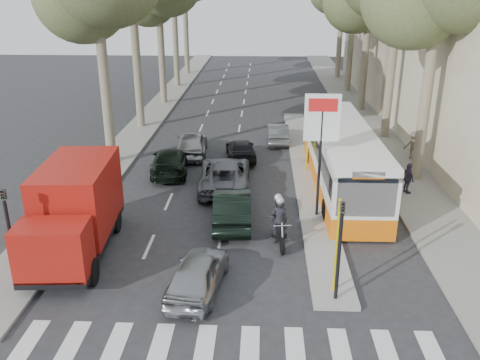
% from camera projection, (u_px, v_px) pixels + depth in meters
% --- Properties ---
extents(ground, '(120.00, 120.00, 0.00)m').
position_uv_depth(ground, '(239.00, 275.00, 18.26)').
color(ground, '#28282B').
rests_on(ground, ground).
extents(sidewalk_right, '(3.20, 70.00, 0.12)m').
position_uv_depth(sidewalk_right, '(359.00, 113.00, 41.19)').
color(sidewalk_right, gray).
rests_on(sidewalk_right, ground).
extents(median_left, '(2.40, 64.00, 0.12)m').
position_uv_depth(median_left, '(163.00, 103.00, 44.67)').
color(median_left, gray).
rests_on(median_left, ground).
extents(traffic_island, '(1.50, 26.00, 0.16)m').
position_uv_depth(traffic_island, '(306.00, 170.00, 28.35)').
color(traffic_island, gray).
rests_on(traffic_island, ground).
extents(building_far, '(11.00, 20.00, 16.00)m').
position_uv_depth(building_far, '(425.00, 5.00, 46.43)').
color(building_far, '#B7A88E').
rests_on(building_far, ground).
extents(billboard, '(1.50, 12.10, 5.60)m').
position_uv_depth(billboard, '(321.00, 138.00, 21.45)').
color(billboard, yellow).
rests_on(billboard, ground).
extents(traffic_light_island, '(0.16, 0.41, 3.60)m').
position_uv_depth(traffic_light_island, '(340.00, 235.00, 15.84)').
color(traffic_light_island, black).
rests_on(traffic_light_island, ground).
extents(traffic_light_left, '(0.16, 0.41, 3.60)m').
position_uv_depth(traffic_light_left, '(8.00, 221.00, 16.75)').
color(traffic_light_left, black).
rests_on(traffic_light_left, ground).
extents(silver_hatchback, '(2.11, 4.13, 1.35)m').
position_uv_depth(silver_hatchback, '(198.00, 273.00, 17.13)').
color(silver_hatchback, '#94979B').
rests_on(silver_hatchback, ground).
extents(dark_hatchback, '(1.80, 4.60, 1.49)m').
position_uv_depth(dark_hatchback, '(232.00, 206.00, 22.13)').
color(dark_hatchback, black).
rests_on(dark_hatchback, ground).
extents(queue_car_a, '(2.71, 5.52, 1.51)m').
position_uv_depth(queue_car_a, '(225.00, 174.00, 25.85)').
color(queue_car_a, '#515259').
rests_on(queue_car_a, ground).
extents(queue_car_b, '(2.10, 4.23, 1.18)m').
position_uv_depth(queue_car_b, '(241.00, 150.00, 30.19)').
color(queue_car_b, black).
rests_on(queue_car_b, ground).
extents(queue_car_c, '(2.10, 4.57, 1.52)m').
position_uv_depth(queue_car_c, '(192.00, 144.00, 30.79)').
color(queue_car_c, gray).
rests_on(queue_car_c, ground).
extents(queue_car_d, '(1.39, 3.80, 1.24)m').
position_uv_depth(queue_car_d, '(278.00, 133.00, 33.50)').
color(queue_car_d, '#55595D').
rests_on(queue_car_d, ground).
extents(queue_car_e, '(2.44, 4.94, 1.38)m').
position_uv_depth(queue_car_e, '(170.00, 161.00, 27.94)').
color(queue_car_e, black).
rests_on(queue_car_e, ground).
extents(red_truck, '(2.85, 6.57, 3.42)m').
position_uv_depth(red_truck, '(75.00, 209.00, 19.29)').
color(red_truck, black).
rests_on(red_truck, ground).
extents(city_bus, '(2.80, 12.18, 3.20)m').
position_uv_depth(city_bus, '(342.00, 157.00, 25.53)').
color(city_bus, orange).
rests_on(city_bus, ground).
extents(motorcycle, '(0.96, 2.40, 2.05)m').
position_uv_depth(motorcycle, '(278.00, 220.00, 20.41)').
color(motorcycle, black).
rests_on(motorcycle, ground).
extents(pedestrian_near, '(0.70, 1.00, 1.54)m').
position_uv_depth(pedestrian_near, '(408.00, 178.00, 24.90)').
color(pedestrian_near, '#3A3149').
rests_on(pedestrian_near, sidewalk_right).
extents(pedestrian_far, '(1.09, 0.53, 1.65)m').
position_uv_depth(pedestrian_far, '(413.00, 145.00, 29.87)').
color(pedestrian_far, brown).
rests_on(pedestrian_far, sidewalk_right).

